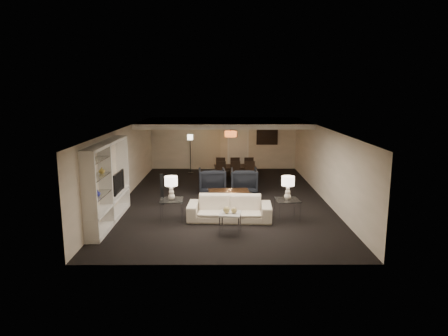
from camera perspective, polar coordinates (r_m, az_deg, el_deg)
name	(u,v)px	position (r m, az deg, el deg)	size (l,w,h in m)	color
floor	(224,198)	(14.20, 0.00, -4.36)	(11.00, 11.00, 0.00)	black
ceiling	(224,128)	(13.75, 0.00, 5.74)	(7.00, 11.00, 0.02)	silver
wall_back	(224,143)	(19.36, -0.06, 3.54)	(7.00, 0.02, 2.50)	#C3B69C
wall_front	(225,210)	(8.57, 0.13, -6.04)	(7.00, 0.02, 2.50)	#C3B69C
wall_left	(124,164)	(14.34, -14.12, 0.58)	(0.02, 11.00, 2.50)	#C3B69C
wall_right	(324,164)	(14.37, 14.10, 0.60)	(0.02, 11.00, 2.50)	#C3B69C
ceiling_soffit	(224,123)	(17.25, -0.04, 6.47)	(7.00, 4.00, 0.20)	silver
curtains	(205,145)	(19.30, -2.73, 3.36)	(1.50, 0.12, 2.40)	beige
door	(238,148)	(19.37, 2.02, 2.94)	(0.90, 0.05, 2.10)	silver
painting	(267,137)	(19.40, 6.18, 4.39)	(0.95, 0.04, 0.65)	#142D38
media_unit	(108,183)	(11.85, -16.19, -2.05)	(0.38, 3.40, 2.35)	white
pendant_light	(231,134)	(17.30, 0.96, 4.89)	(0.52, 0.52, 0.24)	#D8591E
sofa	(230,208)	(11.79, 0.79, -5.78)	(2.44, 0.95, 0.71)	beige
coffee_table	(229,198)	(13.36, 0.67, -4.28)	(1.34, 0.78, 0.48)	black
armchair_left	(212,180)	(14.96, -1.72, -1.78)	(0.97, 1.00, 0.91)	black
armchair_right	(244,180)	(14.98, 2.87, -1.77)	(0.97, 1.00, 0.91)	black
side_table_left	(172,210)	(11.90, -7.46, -5.95)	(0.67, 0.67, 0.63)	silver
side_table_right	(287,210)	(11.96, 9.01, -5.91)	(0.67, 0.67, 0.63)	white
table_lamp_left	(171,188)	(11.72, -7.54, -2.86)	(0.38, 0.38, 0.69)	silver
table_lamp_right	(288,188)	(11.78, 9.11, -2.84)	(0.38, 0.38, 0.69)	silver
marble_table	(230,223)	(10.77, 0.89, -7.87)	(0.56, 0.56, 0.56)	silver
gold_gourd_a	(226,210)	(10.65, 0.36, -5.99)	(0.18, 0.18, 0.18)	#D2BC6F
gold_gourd_b	(234,210)	(10.66, 1.44, -6.05)	(0.16, 0.16, 0.16)	tan
television	(115,182)	(12.42, -15.29, -1.97)	(0.14, 1.07, 0.62)	black
vase_blue	(97,193)	(10.89, -17.66, -3.42)	(0.17, 0.17, 0.17)	#272CAA
vase_amber	(102,170)	(11.24, -17.06, -0.34)	(0.17, 0.17, 0.17)	#AA8F38
floor_speaker	(162,189)	(13.48, -8.87, -3.03)	(0.11, 0.11, 1.05)	black
dining_table	(235,173)	(16.95, 1.60, -0.76)	(1.75, 0.97, 0.61)	black
chair_nl	(221,173)	(16.27, -0.44, -0.72)	(0.42, 0.42, 0.91)	black
chair_nm	(236,173)	(16.28, 1.67, -0.72)	(0.42, 0.42, 0.91)	black
chair_nr	(250,173)	(16.31, 3.78, -0.72)	(0.42, 0.42, 0.91)	black
chair_fl	(221,167)	(17.55, -0.43, 0.14)	(0.42, 0.42, 0.91)	black
chair_fm	(235,167)	(17.56, 1.53, 0.14)	(0.42, 0.42, 0.91)	black
chair_fr	(248,167)	(17.58, 3.49, 0.14)	(0.42, 0.42, 0.91)	black
floor_lamp	(190,154)	(18.43, -4.83, 2.01)	(0.26, 0.26, 1.79)	black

